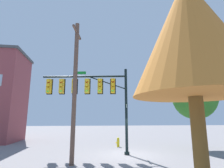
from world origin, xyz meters
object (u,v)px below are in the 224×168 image
(fire_hydrant, at_px, (118,142))
(tree_mid, at_px, (189,33))
(tree_near, at_px, (194,98))
(utility_pole, at_px, (75,86))
(signal_pole_assembly, at_px, (89,90))

(fire_hydrant, bearing_deg, tree_mid, 91.28)
(tree_near, bearing_deg, fire_hydrant, -19.86)
(utility_pole, relative_size, tree_mid, 1.18)
(fire_hydrant, height_order, tree_mid, tree_mid)
(fire_hydrant, bearing_deg, utility_pole, 59.72)
(fire_hydrant, distance_m, tree_mid, 12.80)
(utility_pole, relative_size, fire_hydrant, 10.11)
(signal_pole_assembly, height_order, tree_mid, tree_mid)
(signal_pole_assembly, xyz_separation_m, utility_pole, (0.84, 2.96, -0.31))
(signal_pole_assembly, relative_size, tree_mid, 0.92)
(utility_pole, distance_m, tree_near, 10.77)
(tree_near, bearing_deg, signal_pole_assembly, 5.64)
(tree_near, height_order, tree_mid, tree_mid)
(fire_hydrant, bearing_deg, signal_pole_assembly, 49.31)
(tree_near, bearing_deg, utility_pole, 21.08)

